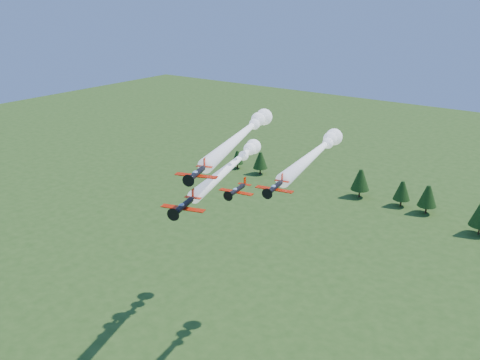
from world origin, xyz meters
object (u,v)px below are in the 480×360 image
Objects in this scene: plane_right at (318,150)px; plane_slot at (237,190)px; plane_left at (233,163)px; plane_lead at (244,133)px.

plane_right is 5.43× the size of plane_slot.
plane_right is (19.43, 2.32, 5.82)m from plane_left.
plane_slot is at bearing -121.58° from plane_right.
plane_left is 20.11m from plane_slot.
plane_lead is 5.96× the size of plane_slot.
plane_right is at bearing 59.66° from plane_slot.
plane_right is 19.85m from plane_slot.
plane_lead is at bearing -159.17° from plane_right.
plane_slot reaches higher than plane_left.
plane_lead reaches higher than plane_right.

